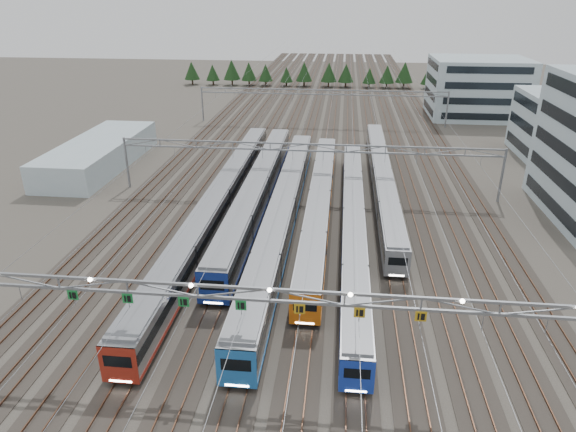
# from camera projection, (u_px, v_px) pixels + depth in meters

# --- Properties ---
(ground) EXTENTS (400.00, 400.00, 0.00)m
(ground) POSITION_uv_depth(u_px,v_px,m) (271.00, 372.00, 41.59)
(ground) COLOR #47423A
(ground) RESTS_ON ground
(track_bed) EXTENTS (54.00, 260.00, 5.42)m
(track_bed) POSITION_uv_depth(u_px,v_px,m) (324.00, 104.00, 132.00)
(track_bed) COLOR #2D2823
(track_bed) RESTS_ON ground
(train_a) EXTENTS (3.04, 66.89, 3.96)m
(train_a) POSITION_uv_depth(u_px,v_px,m) (219.00, 202.00, 69.22)
(train_a) COLOR black
(train_a) RESTS_ON ground
(train_b) EXTENTS (3.19, 54.18, 4.16)m
(train_b) POSITION_uv_depth(u_px,v_px,m) (258.00, 189.00, 73.24)
(train_b) COLOR black
(train_b) RESTS_ON ground
(train_c) EXTENTS (3.15, 61.17, 4.11)m
(train_c) POSITION_uv_depth(u_px,v_px,m) (283.00, 211.00, 66.13)
(train_c) COLOR black
(train_c) RESTS_ON ground
(train_d) EXTENTS (2.91, 52.14, 3.79)m
(train_d) POSITION_uv_depth(u_px,v_px,m) (320.00, 202.00, 69.45)
(train_d) COLOR black
(train_d) RESTS_ON ground
(train_e) EXTENTS (2.69, 57.89, 3.50)m
(train_e) POSITION_uv_depth(u_px,v_px,m) (353.00, 220.00, 64.31)
(train_e) COLOR black
(train_e) RESTS_ON ground
(train_f) EXTENTS (2.73, 55.16, 3.55)m
(train_f) POSITION_uv_depth(u_px,v_px,m) (382.00, 178.00, 78.68)
(train_f) COLOR black
(train_f) RESTS_ON ground
(gantry_near) EXTENTS (56.36, 0.61, 8.08)m
(gantry_near) POSITION_uv_depth(u_px,v_px,m) (269.00, 298.00, 38.63)
(gantry_near) COLOR gray
(gantry_near) RESTS_ON ground
(gantry_mid) EXTENTS (56.36, 0.36, 8.00)m
(gantry_mid) POSITION_uv_depth(u_px,v_px,m) (308.00, 153.00, 75.42)
(gantry_mid) COLOR gray
(gantry_mid) RESTS_ON ground
(gantry_far) EXTENTS (56.36, 0.36, 8.00)m
(gantry_far) POSITION_uv_depth(u_px,v_px,m) (322.00, 96.00, 116.37)
(gantry_far) COLOR gray
(gantry_far) RESTS_ON ground
(depot_bldg_mid) EXTENTS (14.00, 16.00, 11.66)m
(depot_bldg_mid) POSITION_uv_depth(u_px,v_px,m) (561.00, 125.00, 93.52)
(depot_bldg_mid) COLOR #ADC6CF
(depot_bldg_mid) RESTS_ON ground
(depot_bldg_north) EXTENTS (22.00, 18.00, 13.80)m
(depot_bldg_north) POSITION_uv_depth(u_px,v_px,m) (477.00, 88.00, 123.55)
(depot_bldg_north) COLOR #ADC6CF
(depot_bldg_north) RESTS_ON ground
(west_shed) EXTENTS (10.00, 30.00, 4.50)m
(west_shed) POSITION_uv_depth(u_px,v_px,m) (99.00, 153.00, 89.65)
(west_shed) COLOR #ADC6CF
(west_shed) RESTS_ON ground
(treeline) EXTENTS (100.10, 5.60, 7.02)m
(treeline) POSITION_uv_depth(u_px,v_px,m) (336.00, 74.00, 162.69)
(treeline) COLOR #332114
(treeline) RESTS_ON ground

